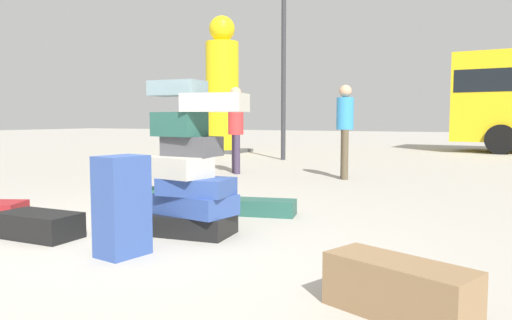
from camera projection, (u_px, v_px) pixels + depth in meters
The scene contains 11 objects.
ground_plane at pixel (125, 243), 4.19m from camera, with size 80.00×80.00×0.00m, color #ADA89E.
suitcase_tower at pixel (191, 169), 4.51m from camera, with size 1.12×0.72×1.43m.
suitcase_black_foreground_near at pixel (39, 225), 4.39m from camera, with size 0.74×0.39×0.23m, color black.
suitcase_navy_left_side at pixel (122, 206), 3.79m from camera, with size 0.27×0.37×0.78m, color #334F99.
suitcase_brown_foreground_far at pixel (399, 289), 2.63m from camera, with size 0.80×0.32×0.30m, color olive.
suitcase_teal_white_trunk at pixel (167, 197), 5.98m from camera, with size 0.59×0.44×0.21m, color #26594C.
suitcase_teal_right_side at pixel (263, 207), 5.42m from camera, with size 0.71×0.31×0.17m, color #26594C.
person_bearded_onlooker at pixel (345, 123), 8.65m from camera, with size 0.30×0.33×1.66m.
person_tourist_with_camera at pixel (236, 123), 9.52m from camera, with size 0.30×0.30×1.68m.
yellow_dummy_statue at pixel (222, 92), 15.58m from camera, with size 1.46×1.46×4.30m.
lamp_post at pixel (284, 18), 12.54m from camera, with size 0.36×0.36×5.51m.
Camera 1 is at (2.83, -3.20, 1.06)m, focal length 34.45 mm.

